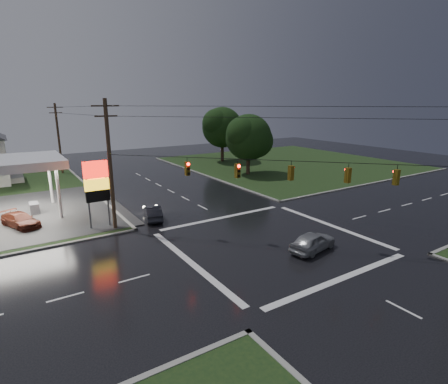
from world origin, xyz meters
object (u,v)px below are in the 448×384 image
utility_pole_n (59,138)px  car_north (153,212)px  pylon_sign (97,183)px  utility_pole_nw (110,164)px  tree_ne_near (249,138)px  car_pump (20,220)px  tree_ne_far (223,127)px  car_crossing (313,241)px

utility_pole_n → car_north: size_ratio=2.60×
pylon_sign → utility_pole_nw: size_ratio=0.55×
utility_pole_n → tree_ne_near: size_ratio=1.17×
utility_pole_nw → car_pump: bearing=144.4°
utility_pole_nw → tree_ne_far: 36.20m
utility_pole_nw → utility_pole_n: utility_pole_nw is taller
tree_ne_near → car_crossing: 28.38m
car_pump → car_north: bearing=-46.9°
utility_pole_nw → tree_ne_near: (23.64, 12.49, -0.16)m
utility_pole_n → car_north: utility_pole_n is taller
tree_ne_far → utility_pole_n: bearing=171.5°
car_crossing → car_pump: bearing=34.8°
utility_pole_nw → tree_ne_near: utility_pole_nw is taller
utility_pole_n → tree_ne_far: bearing=-8.5°
utility_pole_n → car_crossing: (11.05, -40.97, -4.76)m
utility_pole_n → utility_pole_nw: bearing=-90.0°
tree_ne_near → car_pump: tree_ne_near is taller
tree_ne_far → car_pump: 39.22m
utility_pole_n → car_crossing: bearing=-74.9°
utility_pole_nw → car_pump: size_ratio=2.53×
pylon_sign → utility_pole_n: bearing=87.9°
utility_pole_n → car_north: bearing=-82.4°
tree_ne_near → car_north: tree_ne_near is taller
utility_pole_nw → pylon_sign: bearing=135.0°
tree_ne_far → pylon_sign: bearing=-139.6°
utility_pole_nw → car_north: bearing=9.4°
pylon_sign → car_pump: size_ratio=1.38×
tree_ne_near → car_pump: size_ratio=2.07×
tree_ne_near → car_north: (-19.93, -11.88, -4.90)m
car_crossing → car_pump: car_crossing is taller
pylon_sign → car_north: 5.79m
car_north → car_pump: bearing=-7.7°
utility_pole_nw → tree_ne_far: bearing=42.6°
tree_ne_far → car_north: size_ratio=2.43×
utility_pole_n → car_pump: size_ratio=2.42×
car_north → car_pump: 11.44m
utility_pole_n → tree_ne_far: utility_pole_n is taller
pylon_sign → car_pump: bearing=146.2°
tree_ne_near → tree_ne_far: size_ratio=0.92×
utility_pole_nw → car_north: size_ratio=2.72×
car_pump → tree_ne_near: bearing=-10.8°
pylon_sign → tree_ne_near: size_ratio=0.67×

